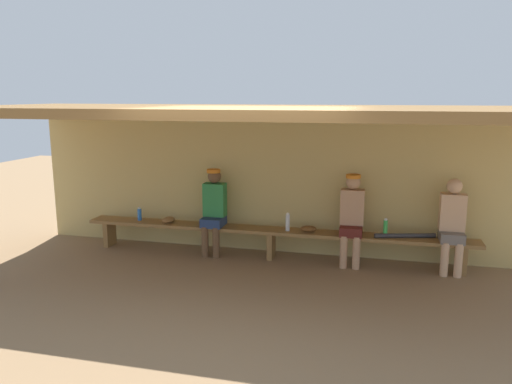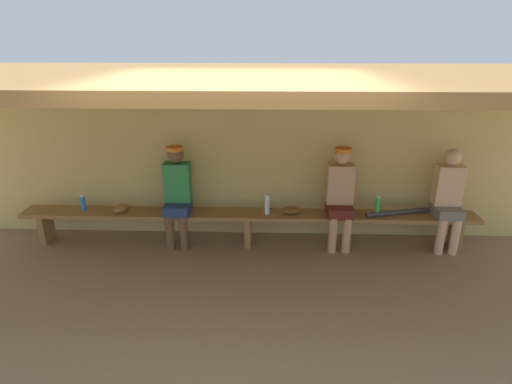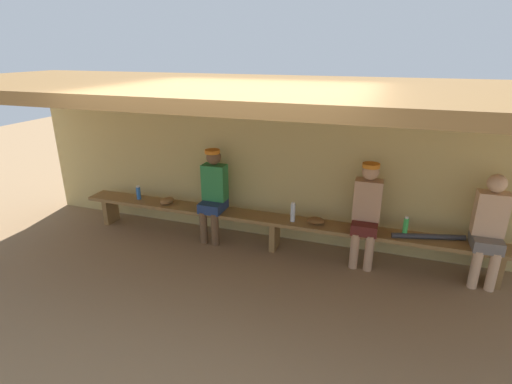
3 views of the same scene
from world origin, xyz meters
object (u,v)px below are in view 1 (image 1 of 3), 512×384
(water_bottle_green, at_px, (385,228))
(baseball_glove_tan, at_px, (168,220))
(baseball_bat, at_px, (405,236))
(baseball_glove_worn, at_px, (308,229))
(bench, at_px, (271,234))
(player_in_white, at_px, (452,222))
(water_bottle_clear, at_px, (140,214))
(water_bottle_blue, at_px, (288,222))
(player_in_blue, at_px, (214,208))
(player_leftmost, at_px, (352,215))

(water_bottle_green, bearing_deg, baseball_glove_tan, 179.36)
(baseball_glove_tan, distance_m, baseball_bat, 3.64)
(baseball_glove_worn, relative_size, baseball_glove_tan, 1.00)
(bench, relative_size, water_bottle_green, 21.72)
(player_in_white, height_order, water_bottle_clear, player_in_white)
(player_in_white, distance_m, baseball_glove_worn, 2.02)
(water_bottle_blue, bearing_deg, baseball_glove_tan, 179.44)
(bench, height_order, baseball_bat, baseball_bat)
(water_bottle_clear, xyz_separation_m, baseball_glove_tan, (0.52, -0.03, -0.06))
(player_in_blue, height_order, player_in_white, player_in_blue)
(bench, distance_m, baseball_glove_worn, 0.58)
(player_in_blue, relative_size, baseball_glove_worn, 5.60)
(water_bottle_green, distance_m, baseball_glove_worn, 1.11)
(baseball_bat, bearing_deg, player_leftmost, 165.44)
(baseball_bat, bearing_deg, player_in_blue, 165.64)
(water_bottle_blue, height_order, baseball_bat, water_bottle_blue)
(player_in_white, xyz_separation_m, baseball_glove_worn, (-2.00, -0.01, -0.22))
(baseball_glove_tan, bearing_deg, water_bottle_green, -74.40)
(player_in_white, xyz_separation_m, water_bottle_clear, (-4.77, 0.02, -0.17))
(player_leftmost, relative_size, baseball_glove_worn, 5.60)
(bench, relative_size, baseball_glove_worn, 25.00)
(bench, distance_m, baseball_glove_tan, 1.69)
(water_bottle_clear, height_order, water_bottle_green, water_bottle_green)
(bench, distance_m, player_in_blue, 0.99)
(player_in_blue, xyz_separation_m, water_bottle_blue, (1.17, -0.03, -0.16))
(player_in_blue, xyz_separation_m, water_bottle_green, (2.60, -0.05, -0.15))
(water_bottle_green, distance_m, baseball_glove_tan, 3.36)
(player_leftmost, xyz_separation_m, baseball_glove_tan, (-2.88, -0.01, -0.24))
(bench, xyz_separation_m, player_in_blue, (-0.92, 0.00, 0.36))
(player_leftmost, bearing_deg, baseball_glove_worn, -179.16)
(player_leftmost, height_order, player_in_white, player_leftmost)
(water_bottle_blue, bearing_deg, baseball_bat, 0.83)
(water_bottle_clear, relative_size, water_bottle_blue, 0.79)
(player_in_blue, distance_m, player_leftmost, 2.11)
(player_in_blue, distance_m, water_bottle_blue, 1.18)
(player_leftmost, height_order, baseball_glove_tan, player_leftmost)
(water_bottle_clear, bearing_deg, baseball_bat, -0.28)
(baseball_glove_tan, height_order, baseball_bat, baseball_glove_tan)
(bench, bearing_deg, water_bottle_green, -1.48)
(player_leftmost, distance_m, water_bottle_blue, 0.95)
(water_bottle_green, relative_size, baseball_bat, 0.32)
(player_in_blue, bearing_deg, water_bottle_green, -1.03)
(bench, xyz_separation_m, player_in_white, (2.57, 0.00, 0.34))
(player_in_blue, height_order, baseball_glove_tan, player_in_blue)
(player_in_white, relative_size, baseball_glove_worn, 5.56)
(player_in_blue, relative_size, baseball_glove_tan, 5.60)
(water_bottle_green, xyz_separation_m, baseball_glove_tan, (-3.36, 0.04, -0.09))
(bench, xyz_separation_m, water_bottle_blue, (0.26, -0.02, 0.20))
(water_bottle_clear, bearing_deg, baseball_glove_tan, -2.85)
(player_in_white, distance_m, water_bottle_clear, 4.78)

